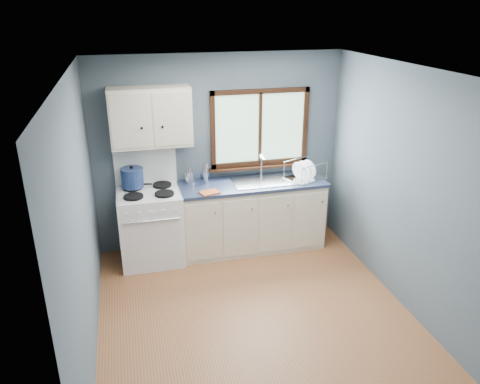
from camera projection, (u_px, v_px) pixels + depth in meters
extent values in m
cube|color=#9D5F36|center=(256.00, 318.00, 4.89)|extent=(3.20, 3.60, 0.02)
cube|color=white|center=(260.00, 71.00, 3.94)|extent=(3.20, 3.60, 0.02)
cube|color=#505D66|center=(219.00, 152.00, 6.04)|extent=(3.20, 0.02, 2.50)
cube|color=#505D66|center=(342.00, 327.00, 2.79)|extent=(3.20, 0.02, 2.50)
cube|color=#505D66|center=(80.00, 226.00, 4.05)|extent=(0.02, 3.60, 2.50)
cube|color=#505D66|center=(409.00, 192.00, 4.78)|extent=(0.02, 3.60, 2.50)
cube|color=white|center=(151.00, 227.00, 5.81)|extent=(0.76, 0.65, 0.92)
cube|color=white|center=(145.00, 167.00, 5.83)|extent=(0.76, 0.05, 0.44)
cube|color=silver|center=(148.00, 192.00, 5.64)|extent=(0.72, 0.59, 0.01)
cylinder|color=black|center=(133.00, 197.00, 5.46)|extent=(0.23, 0.23, 0.03)
cylinder|color=black|center=(164.00, 194.00, 5.54)|extent=(0.23, 0.23, 0.03)
cylinder|color=black|center=(133.00, 187.00, 5.72)|extent=(0.23, 0.23, 0.03)
cylinder|color=black|center=(162.00, 185.00, 5.81)|extent=(0.23, 0.23, 0.03)
cylinder|color=silver|center=(152.00, 221.00, 5.41)|extent=(0.66, 0.02, 0.02)
cube|color=silver|center=(153.00, 243.00, 5.54)|extent=(0.66, 0.01, 0.55)
cube|color=beige|center=(252.00, 217.00, 6.14)|extent=(1.85, 0.60, 0.88)
cube|color=black|center=(251.00, 243.00, 6.30)|extent=(1.85, 0.54, 0.08)
cube|color=#1D273E|center=(252.00, 184.00, 5.96)|extent=(1.89, 0.64, 0.04)
cube|color=silver|center=(265.00, 181.00, 6.00)|extent=(0.84, 0.46, 0.01)
cube|color=silver|center=(250.00, 188.00, 5.98)|extent=(0.36, 0.40, 0.14)
cube|color=silver|center=(280.00, 185.00, 6.07)|extent=(0.36, 0.40, 0.14)
cylinder|color=silver|center=(261.00, 166.00, 6.12)|extent=(0.02, 0.02, 0.28)
cylinder|color=silver|center=(263.00, 158.00, 6.01)|extent=(0.02, 0.16, 0.02)
sphere|color=silver|center=(261.00, 156.00, 6.07)|extent=(0.04, 0.04, 0.04)
cube|color=#9EC6A8|center=(260.00, 128.00, 6.03)|extent=(1.22, 0.01, 0.92)
cube|color=black|center=(261.00, 91.00, 5.84)|extent=(1.30, 0.05, 0.06)
cube|color=black|center=(260.00, 163.00, 6.19)|extent=(1.30, 0.05, 0.06)
cube|color=black|center=(213.00, 131.00, 5.87)|extent=(0.06, 0.05, 1.00)
cube|color=black|center=(305.00, 125.00, 6.15)|extent=(0.06, 0.05, 1.00)
cube|color=black|center=(260.00, 128.00, 6.01)|extent=(0.03, 0.05, 0.92)
cube|color=black|center=(260.00, 167.00, 6.18)|extent=(1.36, 0.10, 0.03)
cube|color=beige|center=(151.00, 117.00, 5.48)|extent=(0.95, 0.32, 0.70)
cube|color=beige|center=(130.00, 122.00, 5.28)|extent=(0.44, 0.01, 0.62)
cube|color=beige|center=(172.00, 119.00, 5.38)|extent=(0.44, 0.01, 0.62)
sphere|color=black|center=(142.00, 128.00, 5.32)|extent=(0.03, 0.03, 0.03)
sphere|color=black|center=(162.00, 127.00, 5.38)|extent=(0.03, 0.03, 0.03)
cylinder|color=black|center=(132.00, 184.00, 5.72)|extent=(0.28, 0.28, 0.05)
cube|color=black|center=(146.00, 184.00, 5.73)|extent=(0.14, 0.05, 0.01)
cylinder|color=navy|center=(132.00, 178.00, 5.67)|extent=(0.29, 0.29, 0.22)
cylinder|color=navy|center=(131.00, 169.00, 5.62)|extent=(0.30, 0.30, 0.02)
sphere|color=black|center=(131.00, 167.00, 5.62)|extent=(0.04, 0.04, 0.04)
cylinder|color=silver|center=(190.00, 177.00, 5.92)|extent=(0.13, 0.13, 0.15)
cylinder|color=silver|center=(191.00, 165.00, 5.88)|extent=(0.01, 0.01, 0.22)
cylinder|color=silver|center=(187.00, 164.00, 5.86)|extent=(0.01, 0.01, 0.26)
cylinder|color=silver|center=(190.00, 167.00, 5.85)|extent=(0.01, 0.01, 0.20)
cylinder|color=silver|center=(205.00, 173.00, 5.87)|extent=(0.08, 0.08, 0.28)
imported|color=blue|center=(205.00, 170.00, 6.01)|extent=(0.11, 0.11, 0.27)
cube|color=#C75020|center=(210.00, 192.00, 5.62)|extent=(0.26, 0.22, 0.02)
cube|color=silver|center=(305.00, 178.00, 6.09)|extent=(0.57, 0.51, 0.02)
cylinder|color=silver|center=(302.00, 177.00, 5.80)|extent=(0.01, 0.01, 0.22)
cylinder|color=silver|center=(327.00, 170.00, 6.05)|extent=(0.01, 0.01, 0.22)
cylinder|color=silver|center=(284.00, 170.00, 6.05)|extent=(0.01, 0.01, 0.22)
cylinder|color=silver|center=(309.00, 164.00, 6.30)|extent=(0.01, 0.01, 0.22)
cylinder|color=silver|center=(315.00, 165.00, 5.89)|extent=(0.41, 0.18, 0.01)
cylinder|color=silver|center=(297.00, 159.00, 6.13)|extent=(0.41, 0.18, 0.01)
cylinder|color=white|center=(299.00, 171.00, 5.99)|extent=(0.15, 0.25, 0.24)
cylinder|color=white|center=(304.00, 170.00, 6.04)|extent=(0.15, 0.25, 0.24)
cylinder|color=white|center=(309.00, 168.00, 6.09)|extent=(0.15, 0.25, 0.24)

